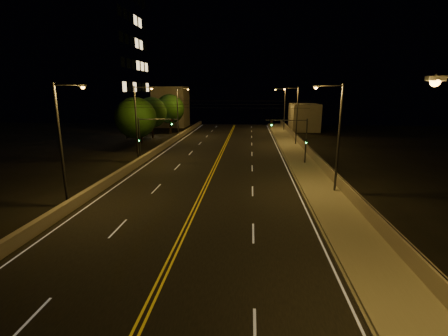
# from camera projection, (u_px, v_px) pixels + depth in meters

# --- Properties ---
(road) EXTENTS (18.00, 120.00, 0.02)m
(road) POSITION_uv_depth(u_px,v_px,m) (205.00, 188.00, 30.49)
(road) COLOR black
(road) RESTS_ON ground
(sidewalk) EXTENTS (3.60, 120.00, 0.30)m
(sidewalk) POSITION_uv_depth(u_px,v_px,m) (322.00, 190.00, 29.61)
(sidewalk) COLOR gray
(sidewalk) RESTS_ON ground
(curb) EXTENTS (0.14, 120.00, 0.15)m
(curb) POSITION_uv_depth(u_px,v_px,m) (301.00, 190.00, 29.77)
(curb) COLOR gray
(curb) RESTS_ON ground
(parapet_wall) EXTENTS (0.30, 120.00, 1.00)m
(parapet_wall) POSITION_uv_depth(u_px,v_px,m) (341.00, 183.00, 29.33)
(parapet_wall) COLOR gray
(parapet_wall) RESTS_ON sidewalk
(jersey_barrier) EXTENTS (0.45, 120.00, 0.86)m
(jersey_barrier) POSITION_uv_depth(u_px,v_px,m) (107.00, 182.00, 31.13)
(jersey_barrier) COLOR gray
(jersey_barrier) RESTS_ON ground
(distant_building_right) EXTENTS (6.00, 10.00, 6.06)m
(distant_building_right) POSITION_uv_depth(u_px,v_px,m) (304.00, 117.00, 74.85)
(distant_building_right) COLOR gray
(distant_building_right) RESTS_ON ground
(distant_building_left) EXTENTS (8.00, 8.00, 9.96)m
(distant_building_left) POSITION_uv_depth(u_px,v_px,m) (171.00, 107.00, 82.45)
(distant_building_left) COLOR gray
(distant_building_left) RESTS_ON ground
(parapet_rail) EXTENTS (0.06, 120.00, 0.06)m
(parapet_rail) POSITION_uv_depth(u_px,v_px,m) (341.00, 178.00, 29.20)
(parapet_rail) COLOR black
(parapet_rail) RESTS_ON parapet_wall
(lane_markings) EXTENTS (17.32, 116.00, 0.00)m
(lane_markings) POSITION_uv_depth(u_px,v_px,m) (204.00, 188.00, 30.41)
(lane_markings) COLOR silver
(lane_markings) RESTS_ON road
(streetlight_1) EXTENTS (2.55, 0.28, 9.53)m
(streetlight_1) POSITION_uv_depth(u_px,v_px,m) (336.00, 132.00, 27.76)
(streetlight_1) COLOR #2D2D33
(streetlight_1) RESTS_ON ground
(streetlight_2) EXTENTS (2.55, 0.28, 9.53)m
(streetlight_2) POSITION_uv_depth(u_px,v_px,m) (295.00, 113.00, 53.02)
(streetlight_2) COLOR #2D2D33
(streetlight_2) RESTS_ON ground
(streetlight_3) EXTENTS (2.55, 0.28, 9.53)m
(streetlight_3) POSITION_uv_depth(u_px,v_px,m) (283.00, 107.00, 72.51)
(streetlight_3) COLOR #2D2D33
(streetlight_3) RESTS_ON ground
(streetlight_4) EXTENTS (2.55, 0.28, 9.53)m
(streetlight_4) POSITION_uv_depth(u_px,v_px,m) (63.00, 138.00, 24.53)
(streetlight_4) COLOR #2D2D33
(streetlight_4) RESTS_ON ground
(streetlight_5) EXTENTS (2.55, 0.28, 9.53)m
(streetlight_5) POSITION_uv_depth(u_px,v_px,m) (138.00, 119.00, 40.82)
(streetlight_5) COLOR #2D2D33
(streetlight_5) RESTS_ON ground
(streetlight_6) EXTENTS (2.55, 0.28, 9.53)m
(streetlight_6) POSITION_uv_depth(u_px,v_px,m) (179.00, 109.00, 63.91)
(streetlight_6) COLOR #2D2D33
(streetlight_6) RESTS_ON ground
(traffic_signal_right) EXTENTS (5.11, 0.31, 5.69)m
(traffic_signal_right) POSITION_uv_depth(u_px,v_px,m) (298.00, 136.00, 39.41)
(traffic_signal_right) COLOR #2D2D33
(traffic_signal_right) RESTS_ON ground
(traffic_signal_left) EXTENTS (5.11, 0.31, 5.69)m
(traffic_signal_left) POSITION_uv_depth(u_px,v_px,m) (147.00, 134.00, 40.88)
(traffic_signal_left) COLOR #2D2D33
(traffic_signal_left) RESTS_ON ground
(overhead_wires) EXTENTS (22.00, 0.03, 0.83)m
(overhead_wires) POSITION_uv_depth(u_px,v_px,m) (215.00, 104.00, 37.98)
(overhead_wires) COLOR black
(building_tower) EXTENTS (24.00, 15.00, 31.83)m
(building_tower) POSITION_uv_depth(u_px,v_px,m) (70.00, 54.00, 58.01)
(building_tower) COLOR gray
(building_tower) RESTS_ON ground
(tree_0) EXTENTS (5.98, 5.98, 8.10)m
(tree_0) POSITION_uv_depth(u_px,v_px,m) (136.00, 118.00, 47.17)
(tree_0) COLOR black
(tree_0) RESTS_ON ground
(tree_1) EXTENTS (4.85, 4.85, 6.58)m
(tree_1) POSITION_uv_depth(u_px,v_px,m) (141.00, 119.00, 56.07)
(tree_1) COLOR black
(tree_1) RESTS_ON ground
(tree_2) EXTENTS (5.77, 5.77, 7.83)m
(tree_2) POSITION_uv_depth(u_px,v_px,m) (151.00, 112.00, 61.64)
(tree_2) COLOR black
(tree_2) RESTS_ON ground
(tree_3) EXTENTS (6.10, 6.10, 8.27)m
(tree_3) POSITION_uv_depth(u_px,v_px,m) (170.00, 109.00, 68.55)
(tree_3) COLOR black
(tree_3) RESTS_ON ground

